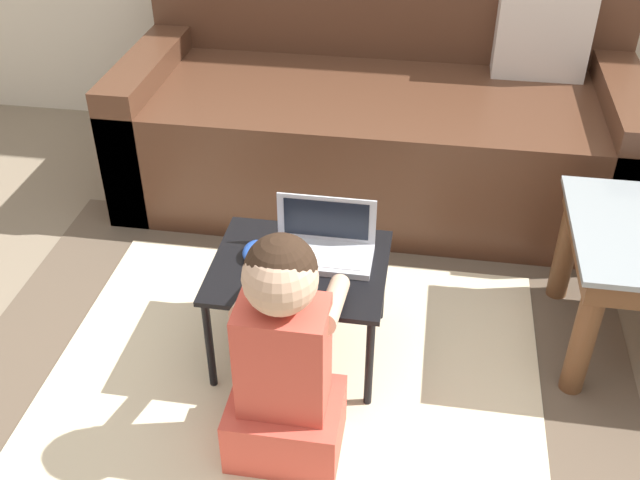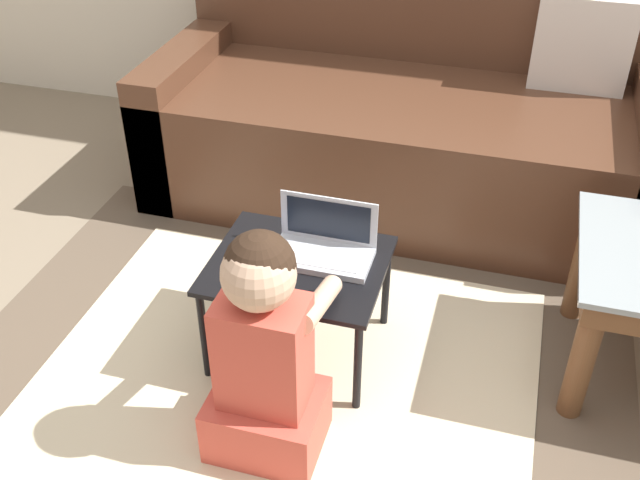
{
  "view_description": "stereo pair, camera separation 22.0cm",
  "coord_description": "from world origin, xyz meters",
  "px_view_note": "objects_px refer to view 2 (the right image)",
  "views": [
    {
      "loc": [
        0.23,
        -1.6,
        1.69
      ],
      "look_at": [
        -0.05,
        0.18,
        0.41
      ],
      "focal_mm": 42.0,
      "sensor_mm": 36.0,
      "label": 1
    },
    {
      "loc": [
        0.45,
        -1.55,
        1.69
      ],
      "look_at": [
        -0.05,
        0.18,
        0.41
      ],
      "focal_mm": 42.0,
      "sensor_mm": 36.0,
      "label": 2
    }
  ],
  "objects_px": {
    "laptop_desk": "(298,273)",
    "laptop": "(323,248)",
    "person_seated": "(264,353)",
    "computer_mouse": "(256,246)",
    "couch": "(409,124)"
  },
  "relations": [
    {
      "from": "laptop",
      "to": "person_seated",
      "type": "bearing_deg",
      "value": -94.46
    },
    {
      "from": "laptop",
      "to": "person_seated",
      "type": "distance_m",
      "value": 0.43
    },
    {
      "from": "laptop_desk",
      "to": "laptop",
      "type": "relative_size",
      "value": 1.74
    },
    {
      "from": "couch",
      "to": "person_seated",
      "type": "xyz_separation_m",
      "value": [
        -0.11,
        -1.47,
        0.04
      ]
    },
    {
      "from": "couch",
      "to": "laptop",
      "type": "relative_size",
      "value": 6.73
    },
    {
      "from": "laptop_desk",
      "to": "person_seated",
      "type": "relative_size",
      "value": 0.73
    },
    {
      "from": "computer_mouse",
      "to": "laptop_desk",
      "type": "bearing_deg",
      "value": -8.39
    },
    {
      "from": "laptop_desk",
      "to": "person_seated",
      "type": "xyz_separation_m",
      "value": [
        0.03,
        -0.38,
        0.03
      ]
    },
    {
      "from": "laptop_desk",
      "to": "laptop",
      "type": "xyz_separation_m",
      "value": [
        0.06,
        0.05,
        0.07
      ]
    },
    {
      "from": "laptop_desk",
      "to": "couch",
      "type": "bearing_deg",
      "value": 82.91
    },
    {
      "from": "person_seated",
      "to": "laptop",
      "type": "bearing_deg",
      "value": 85.54
    },
    {
      "from": "laptop",
      "to": "computer_mouse",
      "type": "relative_size",
      "value": 2.78
    },
    {
      "from": "laptop",
      "to": "person_seated",
      "type": "height_order",
      "value": "person_seated"
    },
    {
      "from": "laptop",
      "to": "computer_mouse",
      "type": "xyz_separation_m",
      "value": [
        -0.2,
        -0.03,
        -0.01
      ]
    },
    {
      "from": "computer_mouse",
      "to": "couch",
      "type": "bearing_deg",
      "value": 75.58
    }
  ]
}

